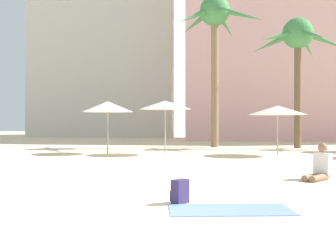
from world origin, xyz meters
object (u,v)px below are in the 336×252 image
object	(u,v)px
cafe_umbrella_2	(277,110)
cafe_umbrella_3	(108,107)
cafe_umbrella_0	(165,105)
beach_towel	(230,210)
backpack	(180,192)
palm_tree_center	(298,42)
person_far_right	(320,167)
palm_tree_right	(215,24)

from	to	relation	value
cafe_umbrella_2	cafe_umbrella_3	distance (m)	7.60
cafe_umbrella_0	cafe_umbrella_2	size ratio (longest dim) A/B	0.94
beach_towel	cafe_umbrella_0	bearing A→B (deg)	104.35
cafe_umbrella_0	cafe_umbrella_2	distance (m)	4.90
beach_towel	backpack	distance (m)	1.03
palm_tree_center	person_far_right	xyz separation A→B (m)	(-1.27, -14.14, -5.62)
palm_tree_right	beach_towel	world-z (taller)	palm_tree_right
palm_tree_center	cafe_umbrella_0	xyz separation A→B (m)	(-6.50, -6.14, -3.74)
cafe_umbrella_0	person_far_right	bearing A→B (deg)	-56.83
cafe_umbrella_3	beach_towel	distance (m)	13.78
beach_towel	backpack	world-z (taller)	backpack
cafe_umbrella_3	backpack	world-z (taller)	cafe_umbrella_3
palm_tree_right	cafe_umbrella_3	size ratio (longest dim) A/B	3.66
cafe_umbrella_0	cafe_umbrella_2	world-z (taller)	cafe_umbrella_0
palm_tree_center	cafe_umbrella_2	world-z (taller)	palm_tree_center
cafe_umbrella_2	beach_towel	world-z (taller)	cafe_umbrella_2
palm_tree_right	beach_towel	distance (m)	19.77
palm_tree_right	person_far_right	bearing A→B (deg)	-76.72
cafe_umbrella_0	backpack	world-z (taller)	cafe_umbrella_0
palm_tree_center	backpack	distance (m)	19.23
cafe_umbrella_2	beach_towel	size ratio (longest dim) A/B	1.29
cafe_umbrella_0	beach_towel	xyz separation A→B (m)	(3.12, -12.18, -2.19)
cafe_umbrella_3	backpack	size ratio (longest dim) A/B	5.70
person_far_right	beach_towel	bearing A→B (deg)	7.40
cafe_umbrella_2	backpack	size ratio (longest dim) A/B	6.06
palm_tree_center	cafe_umbrella_0	bearing A→B (deg)	-136.64
palm_tree_right	person_far_right	xyz separation A→B (m)	(3.36, -14.23, -6.80)
cafe_umbrella_3	beach_towel	world-z (taller)	cafe_umbrella_3
palm_tree_right	palm_tree_center	bearing A→B (deg)	-1.06
cafe_umbrella_2	palm_tree_right	bearing A→B (deg)	116.48
cafe_umbrella_3	cafe_umbrella_0	bearing A→B (deg)	-2.77
palm_tree_center	cafe_umbrella_3	xyz separation A→B (m)	(-9.20, -6.01, -3.80)
palm_tree_center	backpack	world-z (taller)	palm_tree_center
palm_tree_center	person_far_right	world-z (taller)	palm_tree_center
cafe_umbrella_0	cafe_umbrella_3	world-z (taller)	cafe_umbrella_0
palm_tree_right	cafe_umbrella_3	distance (m)	9.10
cafe_umbrella_0	cafe_umbrella_3	bearing A→B (deg)	177.23
cafe_umbrella_3	person_far_right	size ratio (longest dim) A/B	2.50
palm_tree_right	beach_towel	bearing A→B (deg)	-86.13
cafe_umbrella_2	cafe_umbrella_0	bearing A→B (deg)	-178.07
palm_tree_center	cafe_umbrella_3	world-z (taller)	palm_tree_center
cafe_umbrella_2	beach_towel	xyz separation A→B (m)	(-1.77, -12.35, -1.94)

